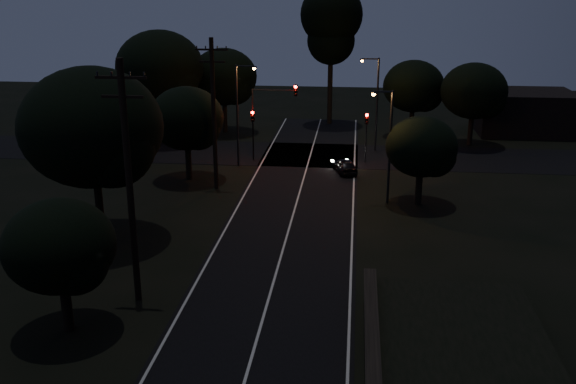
{
  "coord_description": "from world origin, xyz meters",
  "views": [
    {
      "loc": [
        3.74,
        -10.79,
        13.91
      ],
      "look_at": [
        0.0,
        24.0,
        2.5
      ],
      "focal_mm": 40.0,
      "sensor_mm": 36.0,
      "label": 1
    }
  ],
  "objects_px": {
    "utility_pole_far": "(214,112)",
    "streetlight_c": "(388,139)",
    "signal_left": "(253,126)",
    "signal_right": "(366,128)",
    "car": "(345,166)",
    "tall_pine": "(331,23)",
    "signal_mast": "(273,108)",
    "streetlight_b": "(375,98)",
    "utility_pole_mid": "(129,180)",
    "streetlight_a": "(240,108)"
  },
  "relations": [
    {
      "from": "signal_right",
      "to": "signal_mast",
      "type": "bearing_deg",
      "value": 179.97
    },
    {
      "from": "utility_pole_far",
      "to": "streetlight_b",
      "type": "xyz_separation_m",
      "value": [
        11.31,
        12.0,
        -0.85
      ]
    },
    {
      "from": "streetlight_c",
      "to": "signal_left",
      "type": "bearing_deg",
      "value": 136.24
    },
    {
      "from": "streetlight_c",
      "to": "streetlight_a",
      "type": "bearing_deg",
      "value": 144.31
    },
    {
      "from": "utility_pole_mid",
      "to": "signal_left",
      "type": "distance_m",
      "value": 25.19
    },
    {
      "from": "utility_pole_mid",
      "to": "utility_pole_far",
      "type": "bearing_deg",
      "value": 90.0
    },
    {
      "from": "utility_pole_mid",
      "to": "streetlight_a",
      "type": "relative_size",
      "value": 1.38
    },
    {
      "from": "utility_pole_mid",
      "to": "utility_pole_far",
      "type": "height_order",
      "value": "utility_pole_mid"
    },
    {
      "from": "tall_pine",
      "to": "streetlight_a",
      "type": "xyz_separation_m",
      "value": [
        -6.31,
        -17.0,
        -5.49
      ]
    },
    {
      "from": "tall_pine",
      "to": "signal_right",
      "type": "bearing_deg",
      "value": -76.51
    },
    {
      "from": "streetlight_a",
      "to": "signal_mast",
      "type": "bearing_deg",
      "value": 39.77
    },
    {
      "from": "tall_pine",
      "to": "streetlight_b",
      "type": "height_order",
      "value": "tall_pine"
    },
    {
      "from": "utility_pole_far",
      "to": "signal_right",
      "type": "xyz_separation_m",
      "value": [
        10.6,
        7.99,
        -2.65
      ]
    },
    {
      "from": "signal_right",
      "to": "car",
      "type": "xyz_separation_m",
      "value": [
        -1.58,
        -3.09,
        -2.28
      ]
    },
    {
      "from": "utility_pole_mid",
      "to": "streetlight_c",
      "type": "relative_size",
      "value": 1.47
    },
    {
      "from": "utility_pole_mid",
      "to": "car",
      "type": "height_order",
      "value": "utility_pole_mid"
    },
    {
      "from": "utility_pole_mid",
      "to": "streetlight_b",
      "type": "distance_m",
      "value": 31.15
    },
    {
      "from": "streetlight_a",
      "to": "signal_left",
      "type": "bearing_deg",
      "value": 70.41
    },
    {
      "from": "utility_pole_far",
      "to": "signal_mast",
      "type": "relative_size",
      "value": 1.68
    },
    {
      "from": "signal_mast",
      "to": "streetlight_b",
      "type": "distance_m",
      "value": 9.15
    },
    {
      "from": "signal_left",
      "to": "streetlight_c",
      "type": "relative_size",
      "value": 0.55
    },
    {
      "from": "signal_mast",
      "to": "streetlight_a",
      "type": "height_order",
      "value": "streetlight_a"
    },
    {
      "from": "utility_pole_far",
      "to": "streetlight_b",
      "type": "distance_m",
      "value": 16.51
    },
    {
      "from": "utility_pole_mid",
      "to": "signal_mast",
      "type": "xyz_separation_m",
      "value": [
        3.09,
        24.99,
        -1.4
      ]
    },
    {
      "from": "tall_pine",
      "to": "car",
      "type": "distance_m",
      "value": 20.57
    },
    {
      "from": "tall_pine",
      "to": "streetlight_c",
      "type": "distance_m",
      "value": 26.11
    },
    {
      "from": "utility_pole_mid",
      "to": "car",
      "type": "distance_m",
      "value": 24.24
    },
    {
      "from": "tall_pine",
      "to": "streetlight_b",
      "type": "distance_m",
      "value": 13.03
    },
    {
      "from": "signal_right",
      "to": "car",
      "type": "height_order",
      "value": "signal_right"
    },
    {
      "from": "signal_left",
      "to": "streetlight_b",
      "type": "relative_size",
      "value": 0.51
    },
    {
      "from": "utility_pole_mid",
      "to": "signal_right",
      "type": "height_order",
      "value": "utility_pole_mid"
    },
    {
      "from": "utility_pole_mid",
      "to": "streetlight_b",
      "type": "xyz_separation_m",
      "value": [
        11.31,
        29.0,
        -1.1
      ]
    },
    {
      "from": "utility_pole_far",
      "to": "car",
      "type": "relative_size",
      "value": 3.19
    },
    {
      "from": "signal_left",
      "to": "streetlight_a",
      "type": "distance_m",
      "value": 2.77
    },
    {
      "from": "utility_pole_far",
      "to": "tall_pine",
      "type": "distance_m",
      "value": 24.49
    },
    {
      "from": "utility_pole_mid",
      "to": "signal_left",
      "type": "bearing_deg",
      "value": 86.79
    },
    {
      "from": "signal_right",
      "to": "streetlight_a",
      "type": "bearing_deg",
      "value": -168.66
    },
    {
      "from": "tall_pine",
      "to": "signal_right",
      "type": "relative_size",
      "value": 3.43
    },
    {
      "from": "signal_left",
      "to": "signal_right",
      "type": "relative_size",
      "value": 1.0
    },
    {
      "from": "tall_pine",
      "to": "streetlight_a",
      "type": "distance_m",
      "value": 18.95
    },
    {
      "from": "signal_mast",
      "to": "signal_left",
      "type": "bearing_deg",
      "value": -179.87
    },
    {
      "from": "utility_pole_far",
      "to": "streetlight_a",
      "type": "relative_size",
      "value": 1.31
    },
    {
      "from": "tall_pine",
      "to": "signal_left",
      "type": "xyz_separation_m",
      "value": [
        -5.6,
        -15.01,
        -7.29
      ]
    },
    {
      "from": "streetlight_b",
      "to": "streetlight_c",
      "type": "distance_m",
      "value": 14.01
    },
    {
      "from": "utility_pole_mid",
      "to": "signal_mast",
      "type": "height_order",
      "value": "utility_pole_mid"
    },
    {
      "from": "utility_pole_far",
      "to": "streetlight_c",
      "type": "height_order",
      "value": "utility_pole_far"
    },
    {
      "from": "car",
      "to": "signal_mast",
      "type": "bearing_deg",
      "value": -44.34
    },
    {
      "from": "signal_left",
      "to": "car",
      "type": "xyz_separation_m",
      "value": [
        7.62,
        -3.09,
        -2.28
      ]
    },
    {
      "from": "signal_mast",
      "to": "streetlight_a",
      "type": "xyz_separation_m",
      "value": [
        -2.39,
        -1.99,
        0.3
      ]
    },
    {
      "from": "utility_pole_far",
      "to": "tall_pine",
      "type": "relative_size",
      "value": 0.75
    }
  ]
}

